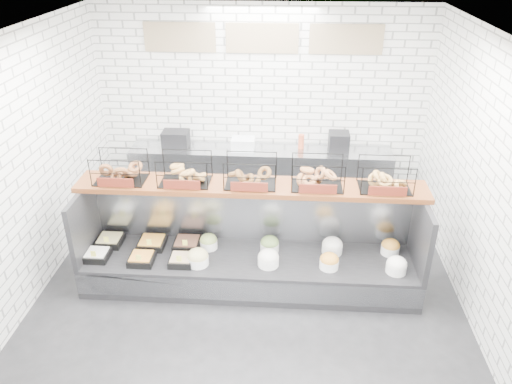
{
  "coord_description": "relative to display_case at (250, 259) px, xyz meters",
  "views": [
    {
      "loc": [
        0.41,
        -4.63,
        3.89
      ],
      "look_at": [
        0.07,
        0.45,
        1.2
      ],
      "focal_mm": 35.0,
      "sensor_mm": 36.0,
      "label": 1
    }
  ],
  "objects": [
    {
      "name": "bagel_shelf",
      "position": [
        0.0,
        0.17,
        1.05
      ],
      "size": [
        4.1,
        0.5,
        0.4
      ],
      "color": "#4F2511",
      "rests_on": "display_case"
    },
    {
      "name": "display_case",
      "position": [
        0.0,
        0.0,
        0.0
      ],
      "size": [
        4.0,
        0.9,
        1.2
      ],
      "color": "black",
      "rests_on": "ground"
    },
    {
      "name": "room_shell",
      "position": [
        0.0,
        0.26,
        1.73
      ],
      "size": [
        5.02,
        5.51,
        3.01
      ],
      "color": "white",
      "rests_on": "ground"
    },
    {
      "name": "prep_counter",
      "position": [
        -0.0,
        2.09,
        0.14
      ],
      "size": [
        4.0,
        0.6,
        1.2
      ],
      "color": "#93969B",
      "rests_on": "ground"
    },
    {
      "name": "ground",
      "position": [
        0.0,
        -0.34,
        -0.33
      ],
      "size": [
        5.5,
        5.5,
        0.0
      ],
      "primitive_type": "plane",
      "color": "black",
      "rests_on": "ground"
    }
  ]
}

